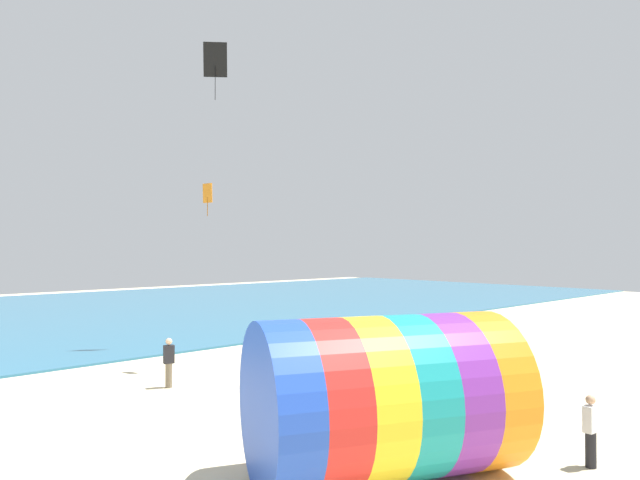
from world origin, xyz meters
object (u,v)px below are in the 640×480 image
at_px(bystander_mid_beach, 169,362).
at_px(kite_orange_diamond, 208,194).
at_px(giant_inflatable_tube, 384,397).
at_px(kite_handler, 591,431).
at_px(kite_black_diamond, 215,60).

bearing_deg(bystander_mid_beach, kite_orange_diamond, 32.58).
xyz_separation_m(giant_inflatable_tube, kite_handler, (3.94, -2.80, -0.92)).
xyz_separation_m(giant_inflatable_tube, kite_black_diamond, (6.07, 16.34, 12.70)).
bearing_deg(giant_inflatable_tube, bystander_mid_beach, 87.36).
bearing_deg(kite_black_diamond, kite_orange_diamond, -125.74).
height_order(giant_inflatable_tube, bystander_mid_beach, giant_inflatable_tube).
height_order(kite_handler, bystander_mid_beach, bystander_mid_beach).
height_order(kite_handler, kite_black_diamond, kite_black_diamond).
distance_m(kite_handler, bystander_mid_beach, 13.77).
bearing_deg(kite_black_diamond, giant_inflatable_tube, -110.39).
bearing_deg(kite_orange_diamond, giant_inflatable_tube, -104.23).
xyz_separation_m(kite_orange_diamond, bystander_mid_beach, (-2.61, -1.67, -6.33)).
distance_m(kite_handler, kite_black_diamond, 23.59).
bearing_deg(kite_black_diamond, kite_handler, -96.36).
distance_m(giant_inflatable_tube, kite_handler, 4.92).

